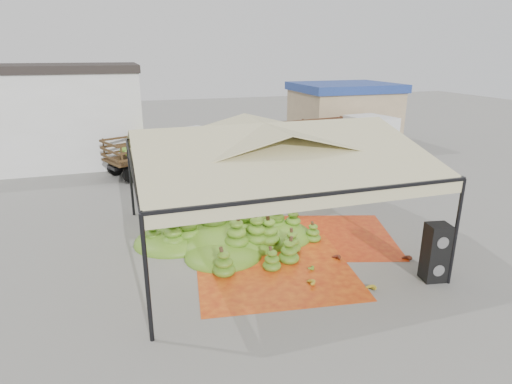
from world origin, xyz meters
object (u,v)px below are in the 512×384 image
object	(u,v)px
speaker_stack	(435,253)
banana_heap	(228,222)
vendor	(201,176)
truck_left	(166,147)
truck_right	(335,138)

from	to	relation	value
speaker_stack	banana_heap	bearing A→B (deg)	147.51
vendor	truck_left	xyz separation A→B (m)	(-0.91, 4.87, 0.30)
truck_right	speaker_stack	bearing A→B (deg)	-113.87
banana_heap	speaker_stack	xyz separation A→B (m)	(4.76, -4.31, 0.16)
vendor	truck_left	size ratio (longest dim) A/B	0.31
truck_left	truck_right	bearing A→B (deg)	-37.58
speaker_stack	truck_left	xyz separation A→B (m)	(-5.63, 14.02, 0.40)
speaker_stack	truck_right	distance (m)	12.34
banana_heap	truck_left	size ratio (longest dim) A/B	1.02
banana_heap	speaker_stack	world-z (taller)	speaker_stack
truck_left	truck_right	world-z (taller)	truck_right
banana_heap	vendor	bearing A→B (deg)	89.53
banana_heap	truck_right	world-z (taller)	truck_right
banana_heap	vendor	xyz separation A→B (m)	(0.04, 4.83, 0.27)
speaker_stack	truck_left	size ratio (longest dim) A/B	0.27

